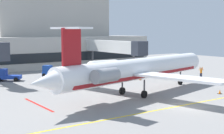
% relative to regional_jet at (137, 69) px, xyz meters
% --- Properties ---
extents(ground, '(120.00, 120.00, 0.11)m').
position_rel_regional_jet_xyz_m(ground, '(0.39, -7.80, -3.34)').
color(ground, gray).
extents(terminal_building, '(56.58, 14.38, 17.58)m').
position_rel_regional_jet_xyz_m(terminal_building, '(3.53, 39.81, 3.17)').
color(terminal_building, '#B7B2A8').
rests_on(terminal_building, ground).
extents(jet_bridge_east, '(2.40, 18.86, 6.24)m').
position_rel_regional_jet_xyz_m(jet_bridge_east, '(12.30, 22.04, 1.57)').
color(jet_bridge_east, silver).
rests_on(jet_bridge_east, ground).
extents(regional_jet, '(32.12, 23.82, 8.47)m').
position_rel_regional_jet_xyz_m(regional_jet, '(0.00, 0.00, 0.00)').
color(regional_jet, white).
rests_on(regional_jet, ground).
extents(baggage_tug, '(4.13, 3.50, 1.97)m').
position_rel_regional_jet_xyz_m(baggage_tug, '(-9.95, 21.24, -2.38)').
color(baggage_tug, '#19389E').
rests_on(baggage_tug, ground).
extents(pushback_tractor, '(3.09, 3.50, 2.05)m').
position_rel_regional_jet_xyz_m(pushback_tractor, '(-2.18, 21.34, -2.37)').
color(pushback_tractor, '#1E4CB2').
rests_on(pushback_tractor, ground).
extents(fuel_tank, '(7.43, 2.25, 2.51)m').
position_rel_regional_jet_xyz_m(fuel_tank, '(8.50, 20.47, -1.88)').
color(fuel_tank, white).
rests_on(fuel_tank, ground).
extents(marshaller, '(0.62, 0.68, 1.99)m').
position_rel_regional_jet_xyz_m(marshaller, '(18.32, 5.13, -2.27)').
color(marshaller, '#191E33').
rests_on(marshaller, ground).
extents(safety_cone_alpha, '(0.47, 0.47, 0.55)m').
position_rel_regional_jet_xyz_m(safety_cone_alpha, '(8.60, 9.62, -3.04)').
color(safety_cone_alpha, orange).
rests_on(safety_cone_alpha, ground).
extents(safety_cone_bravo, '(0.47, 0.47, 0.55)m').
position_rel_regional_jet_xyz_m(safety_cone_bravo, '(13.12, 6.82, -3.04)').
color(safety_cone_bravo, orange).
rests_on(safety_cone_bravo, ground).
extents(safety_cone_charlie, '(0.47, 0.47, 0.55)m').
position_rel_regional_jet_xyz_m(safety_cone_charlie, '(9.32, -5.48, -3.04)').
color(safety_cone_charlie, orange).
rests_on(safety_cone_charlie, ground).
extents(safety_cone_delta, '(0.47, 0.47, 0.55)m').
position_rel_regional_jet_xyz_m(safety_cone_delta, '(-0.12, 8.23, -3.04)').
color(safety_cone_delta, orange).
rests_on(safety_cone_delta, ground).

